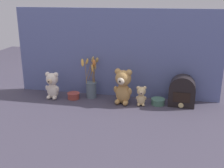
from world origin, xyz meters
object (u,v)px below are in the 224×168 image
Objects in this scene: vintage_radio at (182,92)px; flower_vase at (91,84)px; teddy_bear_large at (123,86)px; teddy_bear_medium at (52,85)px; teddy_bear_small at (141,95)px; decorative_tin_tall at (74,96)px; decorative_tin_short at (158,102)px.

flower_vase is at bearing 177.69° from vintage_radio.
teddy_bear_medium is (-0.56, -0.01, -0.03)m from teddy_bear_large.
teddy_bear_medium is 0.70m from teddy_bear_small.
decorative_tin_tall is (0.16, 0.02, -0.09)m from teddy_bear_medium.
teddy_bear_medium is 2.07× the size of decorative_tin_short.
teddy_bear_small is at bearing -12.50° from flower_vase.
teddy_bear_medium is 0.99m from vintage_radio.
teddy_bear_large reaches higher than decorative_tin_tall.
decorative_tin_tall is (-0.40, 0.02, -0.12)m from teddy_bear_large.
decorative_tin_short is (0.82, 0.03, -0.09)m from teddy_bear_medium.
decorative_tin_short is at bearing -172.48° from vintage_radio.
flower_vase reaches higher than teddy_bear_medium.
teddy_bear_small is at bearing -3.13° from decorative_tin_tall.
teddy_bear_large reaches higher than teddy_bear_medium.
flower_vase is 3.08× the size of decorative_tin_short.
flower_vase reaches higher than decorative_tin_tall.
teddy_bear_large is 1.81× the size of teddy_bear_small.
teddy_bear_small is 1.54× the size of decorative_tin_tall.
decorative_tin_tall is at bearing -179.15° from decorative_tin_short.
teddy_bear_large is 0.29m from decorative_tin_short.
decorative_tin_short is (0.66, 0.01, -0.00)m from decorative_tin_tall.
flower_vase is (-0.27, 0.08, -0.03)m from teddy_bear_large.
decorative_tin_tall is at bearing 176.87° from teddy_bear_small.
vintage_radio is 0.83m from decorative_tin_tall.
flower_vase is (-0.40, 0.09, 0.03)m from teddy_bear_small.
teddy_bear_medium is at bearing -177.64° from decorative_tin_short.
flower_vase reaches higher than decorative_tin_short.
teddy_bear_large is 0.44m from vintage_radio.
vintage_radio is 2.18× the size of decorative_tin_short.
teddy_bear_large is at bearing -2.70° from decorative_tin_tall.
flower_vase is (0.29, 0.08, -0.01)m from teddy_bear_medium.
flower_vase is at bearing 163.43° from teddy_bear_large.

